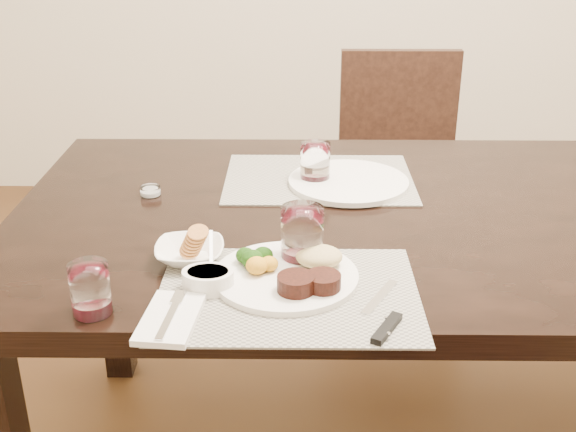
{
  "coord_description": "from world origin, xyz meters",
  "views": [
    {
      "loc": [
        -0.37,
        -1.48,
        1.4
      ],
      "look_at": [
        -0.38,
        -0.19,
        0.82
      ],
      "focal_mm": 45.0,
      "sensor_mm": 36.0,
      "label": 1
    }
  ],
  "objects_px": {
    "dinner_plate": "(292,273)",
    "steak_knife": "(385,320)",
    "far_plate": "(348,182)",
    "chair_far": "(399,168)",
    "cracker_bowl": "(190,252)",
    "wine_glass_near": "(302,238)"
  },
  "relations": [
    {
      "from": "dinner_plate",
      "to": "steak_knife",
      "type": "xyz_separation_m",
      "value": [
        0.15,
        -0.14,
        -0.01
      ]
    },
    {
      "from": "steak_knife",
      "to": "far_plate",
      "type": "distance_m",
      "value": 0.61
    },
    {
      "from": "steak_knife",
      "to": "chair_far",
      "type": "bearing_deg",
      "value": 109.9
    },
    {
      "from": "dinner_plate",
      "to": "cracker_bowl",
      "type": "height_order",
      "value": "cracker_bowl"
    },
    {
      "from": "chair_far",
      "to": "dinner_plate",
      "type": "xyz_separation_m",
      "value": [
        -0.37,
        -1.26,
        0.27
      ]
    },
    {
      "from": "cracker_bowl",
      "to": "far_plate",
      "type": "distance_m",
      "value": 0.52
    },
    {
      "from": "steak_knife",
      "to": "cracker_bowl",
      "type": "xyz_separation_m",
      "value": [
        -0.35,
        0.22,
        0.01
      ]
    },
    {
      "from": "chair_far",
      "to": "wine_glass_near",
      "type": "xyz_separation_m",
      "value": [
        -0.35,
        -1.19,
        0.3
      ]
    },
    {
      "from": "steak_knife",
      "to": "cracker_bowl",
      "type": "relative_size",
      "value": 1.52
    },
    {
      "from": "steak_knife",
      "to": "dinner_plate",
      "type": "bearing_deg",
      "value": 165.9
    },
    {
      "from": "chair_far",
      "to": "cracker_bowl",
      "type": "relative_size",
      "value": 6.49
    },
    {
      "from": "chair_far",
      "to": "steak_knife",
      "type": "bearing_deg",
      "value": -98.89
    },
    {
      "from": "chair_far",
      "to": "far_plate",
      "type": "distance_m",
      "value": 0.87
    },
    {
      "from": "steak_knife",
      "to": "wine_glass_near",
      "type": "bearing_deg",
      "value": 150.85
    },
    {
      "from": "chair_far",
      "to": "far_plate",
      "type": "relative_size",
      "value": 3.11
    },
    {
      "from": "dinner_plate",
      "to": "cracker_bowl",
      "type": "xyz_separation_m",
      "value": [
        -0.2,
        0.08,
        0.0
      ]
    },
    {
      "from": "wine_glass_near",
      "to": "chair_far",
      "type": "bearing_deg",
      "value": 73.39
    },
    {
      "from": "chair_far",
      "to": "cracker_bowl",
      "type": "bearing_deg",
      "value": -115.61
    },
    {
      "from": "wine_glass_near",
      "to": "far_plate",
      "type": "xyz_separation_m",
      "value": [
        0.11,
        0.4,
        -0.04
      ]
    },
    {
      "from": "wine_glass_near",
      "to": "cracker_bowl",
      "type": "bearing_deg",
      "value": 179.5
    },
    {
      "from": "dinner_plate",
      "to": "far_plate",
      "type": "xyz_separation_m",
      "value": [
        0.13,
        0.47,
        -0.01
      ]
    },
    {
      "from": "dinner_plate",
      "to": "wine_glass_near",
      "type": "relative_size",
      "value": 2.39
    }
  ]
}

